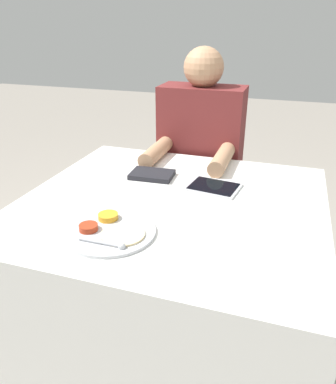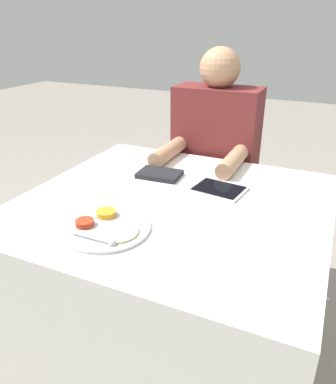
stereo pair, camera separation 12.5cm
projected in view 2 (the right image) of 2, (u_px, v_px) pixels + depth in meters
ground_plane at (172, 354)px, 1.64m from camera, size 12.00×12.00×0.00m
dining_table at (173, 285)px, 1.48m from camera, size 1.05×0.99×0.75m
thali_tray at (105, 227)px, 1.14m from camera, size 0.27×0.27×0.03m
red_notebook at (160, 174)px, 1.53m from camera, size 0.18×0.13×0.02m
tablet_device at (219, 189)px, 1.40m from camera, size 0.21×0.17×0.01m
person_diner at (213, 181)px, 1.92m from camera, size 0.40×0.49×1.22m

